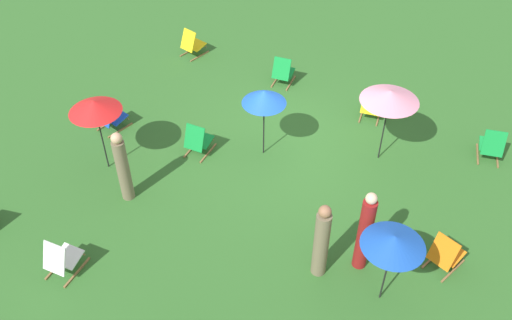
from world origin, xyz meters
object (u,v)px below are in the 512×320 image
deckchair_0 (283,72)px  umbrella_2 (94,106)px  deckchair_5 (446,254)px  person_0 (365,232)px  deckchair_10 (62,259)px  umbrella_0 (264,97)px  deckchair_8 (491,146)px  deckchair_9 (192,44)px  umbrella_1 (394,241)px  deckchair_4 (198,140)px  umbrella_3 (390,96)px  person_2 (123,167)px  deckchair_2 (372,106)px  deckchair_1 (111,117)px  person_1 (321,242)px

deckchair_0 → umbrella_2: size_ratio=0.45×
deckchair_5 → person_0: 1.68m
deckchair_10 → umbrella_2: umbrella_2 is taller
deckchair_5 → person_0: person_0 is taller
deckchair_10 → umbrella_0: 5.30m
deckchair_8 → deckchair_9: bearing=-17.4°
deckchair_5 → umbrella_1: umbrella_1 is taller
umbrella_2 → deckchair_4: bearing=-133.7°
deckchair_0 → umbrella_3: (-3.50, 1.49, 1.38)m
deckchair_10 → person_2: (0.37, -2.15, 0.48)m
deckchair_2 → deckchair_5: (-3.11, 3.65, 0.00)m
deckchair_5 → umbrella_2: bearing=25.7°
deckchair_9 → umbrella_2: bearing=113.8°
umbrella_0 → umbrella_3: bearing=-151.1°
umbrella_3 → deckchair_4: bearing=30.3°
umbrella_2 → person_0: person_0 is taller
deckchair_9 → umbrella_1: (-8.10, 4.95, 1.20)m
deckchair_9 → umbrella_3: (-6.53, 1.35, 1.38)m
deckchair_0 → person_2: size_ratio=0.48×
deckchair_10 → deckchair_1: bearing=-66.3°
deckchair_2 → deckchair_5: bearing=116.1°
deckchair_9 → person_0: bearing=157.3°
deckchair_1 → umbrella_3: size_ratio=0.44×
deckchair_2 → umbrella_0: (1.56, 2.66, 1.23)m
umbrella_0 → deckchair_0: bearing=-68.0°
deckchair_4 → person_0: (-4.60, 0.98, 0.55)m
umbrella_1 → deckchair_2: bearing=-64.2°
deckchair_0 → deckchair_5: size_ratio=0.98×
deckchair_10 → person_0: person_0 is taller
umbrella_1 → person_1: (1.23, 0.08, -0.72)m
deckchair_5 → person_1: size_ratio=0.49×
umbrella_1 → umbrella_2: umbrella_2 is taller
deckchair_2 → deckchair_4: 4.50m
deckchair_1 → deckchair_4: 2.41m
umbrella_1 → umbrella_2: 6.70m
umbrella_3 → deckchair_1: bearing=23.0°
deckchair_4 → umbrella_2: 2.50m
deckchair_0 → umbrella_3: umbrella_3 is taller
umbrella_0 → deckchair_8: bearing=-149.3°
deckchair_10 → umbrella_1: 6.03m
umbrella_1 → person_2: (5.63, 0.54, -0.71)m
deckchair_0 → deckchair_2: same height
deckchair_0 → deckchair_9: bearing=-8.6°
umbrella_0 → umbrella_2: size_ratio=0.95×
person_0 → umbrella_2: bearing=-133.4°
deckchair_10 → umbrella_1: size_ratio=0.49×
deckchair_9 → deckchair_10: 8.15m
deckchair_9 → person_0: person_0 is taller
umbrella_2 → person_2: umbrella_2 is taller
deckchair_8 → umbrella_3: 2.91m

